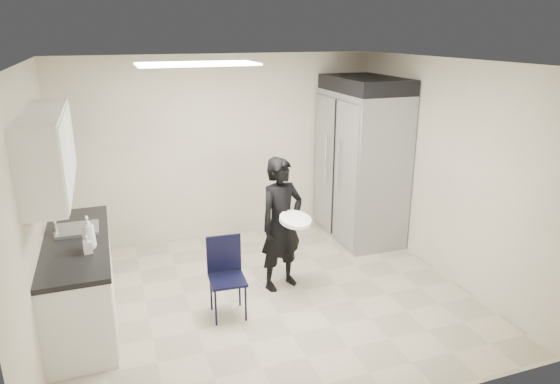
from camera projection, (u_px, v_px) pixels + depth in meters
name	position (u px, v px, depth m)	size (l,w,h in m)	color
floor	(268.00, 297.00, 5.68)	(4.50, 4.50, 0.00)	#B6A88F
ceiling	(266.00, 62.00, 4.88)	(4.50, 4.50, 0.00)	silver
back_wall	(223.00, 148.00, 7.07)	(4.50, 4.50, 0.00)	beige
left_wall	(33.00, 213.00, 4.56)	(4.00, 4.00, 0.00)	beige
right_wall	(444.00, 170.00, 6.00)	(4.00, 4.00, 0.00)	beige
ceiling_panel	(197.00, 64.00, 5.05)	(1.20, 0.60, 0.02)	white
lower_counter	(81.00, 283.00, 5.11)	(0.60, 1.90, 0.86)	silver
countertop	(75.00, 242.00, 4.97)	(0.64, 1.95, 0.05)	black
sink	(78.00, 234.00, 5.20)	(0.42, 0.40, 0.14)	gray
faucet	(55.00, 223.00, 5.09)	(0.02, 0.02, 0.24)	silver
upper_cabinets	(48.00, 151.00, 4.64)	(0.35, 1.80, 0.75)	silver
towel_dispenser	(52.00, 147.00, 5.71)	(0.22, 0.30, 0.35)	black
notice_sticker_left	(36.00, 218.00, 4.68)	(0.00, 0.12, 0.07)	yellow
notice_sticker_right	(39.00, 215.00, 4.87)	(0.00, 0.12, 0.07)	yellow
commercial_fridge	(361.00, 167.00, 7.08)	(0.80, 1.35, 2.10)	gray
fridge_compressor	(366.00, 84.00, 6.73)	(0.80, 1.35, 0.20)	black
folding_chair	(227.00, 280.00, 5.20)	(0.37, 0.37, 0.83)	black
man_tuxedo	(281.00, 224.00, 5.70)	(0.57, 0.38, 1.56)	black
bucket_lid	(295.00, 220.00, 5.47)	(0.35, 0.35, 0.04)	white
soap_bottle_a	(88.00, 232.00, 4.72)	(0.13, 0.13, 0.33)	white
soap_bottle_b	(87.00, 244.00, 4.64)	(0.08, 0.08, 0.18)	#AAA9B5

